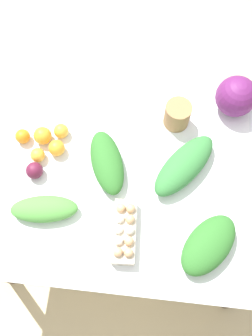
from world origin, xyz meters
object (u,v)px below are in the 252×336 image
object	(u,v)px
orange_0	(43,136)
cabbage_purple	(236,96)
orange_4	(38,155)
orange_1	(61,131)
greens_bunch_kale	(184,165)
orange_3	(23,136)
paper_bag	(177,115)
greens_bunch_chard	(209,245)
greens_bunch_dandelion	(107,162)
beet_root	(34,170)
orange_2	(57,148)
egg_carton	(124,231)
greens_bunch_scallion	(44,209)

from	to	relation	value
orange_0	cabbage_purple	bearing A→B (deg)	17.37
orange_4	orange_1	bearing A→B (deg)	57.19
greens_bunch_kale	orange_0	size ratio (longest dim) A/B	4.45
orange_3	orange_0	bearing A→B (deg)	6.30
orange_3	paper_bag	bearing A→B (deg)	13.88
greens_bunch_chard	orange_3	bearing A→B (deg)	154.52
orange_0	greens_bunch_kale	bearing A→B (deg)	-7.12
greens_bunch_dandelion	greens_bunch_chard	size ratio (longest dim) A/B	1.05
beet_root	orange_2	size ratio (longest dim) A/B	1.02
greens_bunch_kale	orange_1	world-z (taller)	greens_bunch_kale
greens_bunch_chard	egg_carton	bearing A→B (deg)	176.64
beet_root	orange_4	xyz separation A→B (m)	(-0.00, 0.08, -0.01)
greens_bunch_dandelion	greens_bunch_kale	distance (m)	0.33
egg_carton	orange_0	bearing A→B (deg)	43.30
greens_bunch_chard	greens_bunch_kale	bearing A→B (deg)	108.88
paper_bag	orange_2	distance (m)	0.56
orange_1	paper_bag	bearing A→B (deg)	13.42
greens_bunch_dandelion	greens_bunch_scallion	xyz separation A→B (m)	(-0.23, -0.23, -0.01)
cabbage_purple	beet_root	size ratio (longest dim) A/B	2.51
greens_bunch_scallion	orange_1	distance (m)	0.37
greens_bunch_scallion	greens_bunch_chard	distance (m)	0.69
orange_1	orange_3	xyz separation A→B (m)	(-0.17, -0.05, -0.00)
orange_3	orange_1	bearing A→B (deg)	15.28
greens_bunch_kale	greens_bunch_chard	size ratio (longest dim) A/B	1.24
paper_bag	greens_bunch_scallion	bearing A→B (deg)	-136.61
egg_carton	orange_0	world-z (taller)	egg_carton
egg_carton	greens_bunch_kale	world-z (taller)	greens_bunch_kale
cabbage_purple	beet_root	xyz separation A→B (m)	(-0.85, -0.43, -0.06)
greens_bunch_chard	orange_3	world-z (taller)	greens_bunch_chard
greens_bunch_scallion	greens_bunch_kale	xyz separation A→B (m)	(0.57, 0.25, 0.01)
orange_3	orange_4	size ratio (longest dim) A/B	1.04
paper_bag	orange_0	xyz separation A→B (m)	(-0.59, -0.16, -0.02)
cabbage_purple	greens_bunch_kale	bearing A→B (deg)	-121.46
orange_0	orange_3	size ratio (longest dim) A/B	1.21
greens_bunch_scallion	greens_bunch_chard	size ratio (longest dim) A/B	0.97
cabbage_purple	orange_2	xyz separation A→B (m)	(-0.78, -0.32, -0.06)
egg_carton	orange_1	distance (m)	0.54
egg_carton	orange_3	world-z (taller)	egg_carton
egg_carton	cabbage_purple	bearing A→B (deg)	-36.83
paper_bag	orange_1	xyz separation A→B (m)	(-0.52, -0.12, -0.03)
cabbage_purple	orange_1	bearing A→B (deg)	-163.43
greens_bunch_kale	beet_root	distance (m)	0.65
greens_bunch_chard	orange_1	distance (m)	0.81
greens_bunch_scallion	orange_4	size ratio (longest dim) A/B	4.37
greens_bunch_kale	orange_4	distance (m)	0.65
greens_bunch_scallion	egg_carton	bearing A→B (deg)	-9.53
greens_bunch_kale	orange_2	size ratio (longest dim) A/B	4.91
greens_bunch_dandelion	orange_3	xyz separation A→B (m)	(-0.40, 0.09, -0.01)
egg_carton	greens_bunch_chard	size ratio (longest dim) A/B	0.92
orange_0	orange_2	bearing A→B (deg)	-35.40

